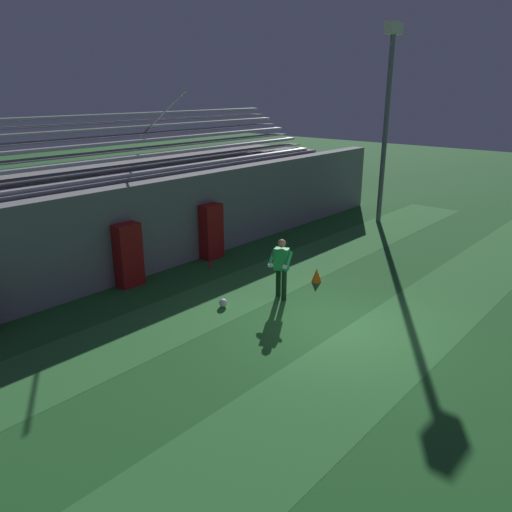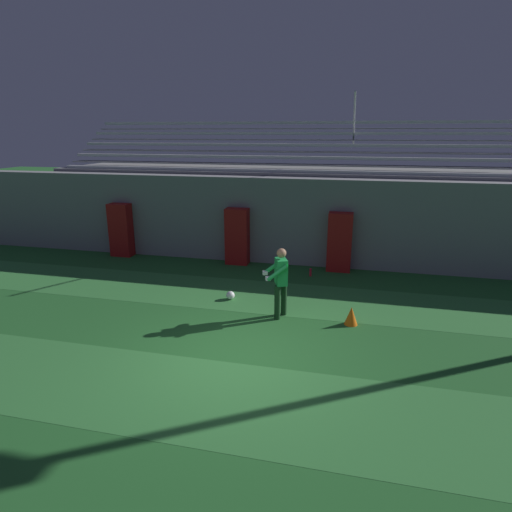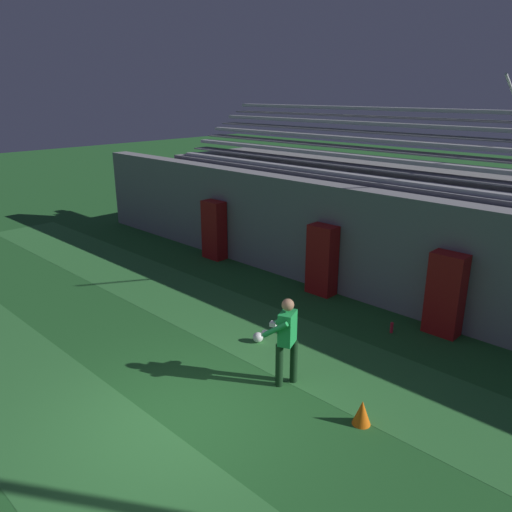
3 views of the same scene
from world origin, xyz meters
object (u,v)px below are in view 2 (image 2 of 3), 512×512
Objects in this scene: goalkeeper at (280,278)px; traffic_cone at (351,316)px; padding_pillar_far_left at (121,230)px; padding_pillar_gate_right at (340,242)px; water_bottle at (311,272)px; padding_pillar_gate_left at (237,236)px; soccer_ball at (230,295)px.

goalkeeper is 1.81m from traffic_cone.
goalkeeper is (6.33, -3.89, 0.03)m from padding_pillar_far_left.
padding_pillar_far_left is (-7.50, 0.00, 0.00)m from padding_pillar_gate_right.
goalkeeper is at bearing 178.51° from traffic_cone.
goalkeeper is 3.27m from water_bottle.
padding_pillar_gate_left is 4.20m from padding_pillar_far_left.
soccer_ball is at bearing 151.54° from goalkeeper.
padding_pillar_far_left reaches higher than water_bottle.
padding_pillar_gate_right is at bearing 73.29° from goalkeeper.
padding_pillar_gate_left is 8.37× the size of soccer_ball.
traffic_cone is (0.48, -3.93, -0.71)m from padding_pillar_gate_right.
traffic_cone is (1.64, -0.04, -0.74)m from goalkeeper.
padding_pillar_gate_right is 7.50m from padding_pillar_far_left.
water_bottle is at bearing 52.33° from soccer_ball.
goalkeeper is 6.96× the size of water_bottle.
traffic_cone is at bearing -83.09° from padding_pillar_gate_right.
padding_pillar_gate_left is 1.10× the size of goalkeeper.
padding_pillar_gate_left is 2.73m from water_bottle.
traffic_cone is at bearing -14.96° from soccer_ball.
soccer_ball is at bearing -130.05° from padding_pillar_gate_right.
goalkeeper is 1.85m from soccer_ball.
padding_pillar_far_left is 6.80m from water_bottle.
water_bottle is at bearing -6.35° from padding_pillar_far_left.
padding_pillar_gate_right reaches higher than water_bottle.
padding_pillar_gate_left is at bearing 118.64° from goalkeeper.
padding_pillar_gate_right is at bearing 0.00° from padding_pillar_far_left.
padding_pillar_gate_left is at bearing 180.00° from padding_pillar_gate_right.
goalkeeper is at bearing -28.46° from soccer_ball.
padding_pillar_gate_right is 1.00× the size of padding_pillar_far_left.
padding_pillar_gate_left is at bearing 163.39° from water_bottle.
padding_pillar_gate_left and padding_pillar_far_left have the same top height.
soccer_ball is 0.92× the size of water_bottle.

